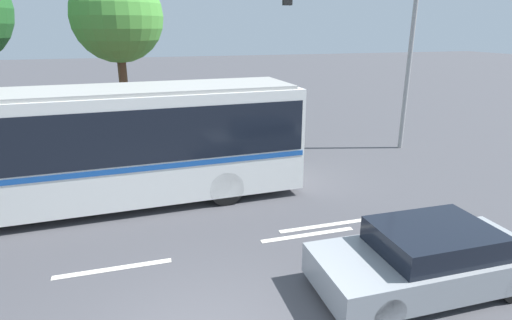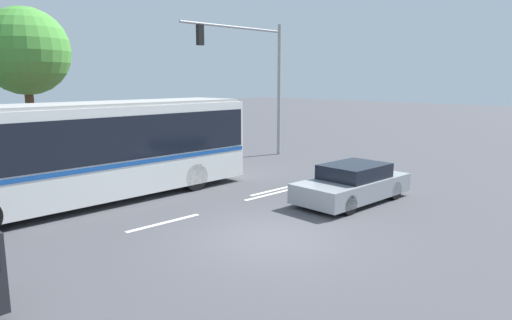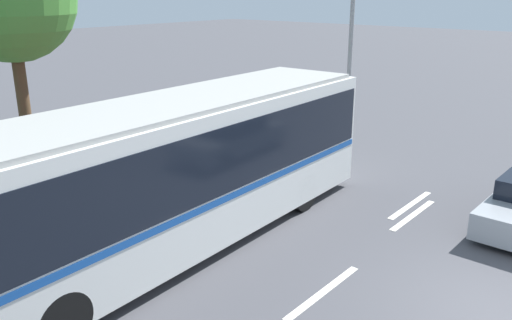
% 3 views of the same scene
% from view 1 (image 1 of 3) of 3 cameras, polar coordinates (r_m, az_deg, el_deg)
% --- Properties ---
extents(city_bus, '(11.32, 2.97, 3.30)m').
position_cam_1_polar(city_bus, '(12.07, -20.94, 2.50)').
color(city_bus, silver).
rests_on(city_bus, ground).
extents(sedan_foreground, '(4.37, 1.90, 1.27)m').
position_cam_1_polar(sedan_foreground, '(8.75, 22.70, -12.58)').
color(sedan_foreground, gray).
rests_on(sedan_foreground, ground).
extents(traffic_light_pole, '(6.40, 0.24, 6.92)m').
position_cam_1_polar(traffic_light_pole, '(16.86, 16.36, 16.49)').
color(traffic_light_pole, gray).
rests_on(traffic_light_pole, ground).
extents(flowering_hedge, '(9.10, 1.38, 1.28)m').
position_cam_1_polar(flowering_hedge, '(16.58, -15.42, 2.54)').
color(flowering_hedge, '#286028').
rests_on(flowering_hedge, ground).
extents(street_tree_centre, '(3.92, 3.92, 7.27)m').
position_cam_1_polar(street_tree_centre, '(19.60, -18.77, 18.31)').
color(street_tree_centre, brown).
rests_on(street_tree_centre, ground).
extents(lane_stripe_near, '(2.40, 0.16, 0.01)m').
position_cam_1_polar(lane_stripe_near, '(9.41, -19.23, -14.12)').
color(lane_stripe_near, silver).
rests_on(lane_stripe_near, ground).
extents(lane_stripe_mid, '(2.40, 0.16, 0.01)m').
position_cam_1_polar(lane_stripe_mid, '(10.78, 9.40, -9.00)').
color(lane_stripe_mid, silver).
rests_on(lane_stripe_mid, ground).
extents(lane_stripe_far, '(2.40, 0.16, 0.01)m').
position_cam_1_polar(lane_stripe_far, '(10.28, 7.24, -10.29)').
color(lane_stripe_far, silver).
rests_on(lane_stripe_far, ground).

